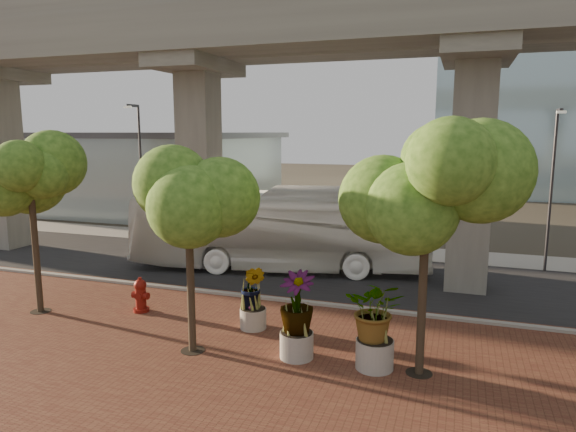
% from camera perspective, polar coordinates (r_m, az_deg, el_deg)
% --- Properties ---
extents(ground, '(160.00, 160.00, 0.00)m').
position_cam_1_polar(ground, '(21.24, 2.46, -8.05)').
color(ground, '#332D25').
rests_on(ground, ground).
extents(brick_plaza, '(70.00, 13.00, 0.06)m').
position_cam_1_polar(brick_plaza, '(14.25, -7.00, -17.02)').
color(brick_plaza, brown).
rests_on(brick_plaza, ground).
extents(asphalt_road, '(90.00, 8.00, 0.04)m').
position_cam_1_polar(asphalt_road, '(23.08, 3.86, -6.59)').
color(asphalt_road, black).
rests_on(asphalt_road, ground).
extents(curb_strip, '(70.00, 0.25, 0.16)m').
position_cam_1_polar(curb_strip, '(19.39, 0.78, -9.51)').
color(curb_strip, '#9D9A92').
rests_on(curb_strip, ground).
extents(far_sidewalk, '(90.00, 3.00, 0.06)m').
position_cam_1_polar(far_sidewalk, '(28.27, 6.73, -3.64)').
color(far_sidewalk, '#9D9A92').
rests_on(far_sidewalk, ground).
extents(transit_viaduct, '(72.00, 5.60, 12.40)m').
position_cam_1_polar(transit_viaduct, '(22.22, 4.07, 11.74)').
color(transit_viaduct, gray).
rests_on(transit_viaduct, ground).
extents(station_pavilion, '(23.00, 13.00, 6.30)m').
position_cam_1_polar(station_pavilion, '(43.88, -17.18, 4.83)').
color(station_pavilion, '#A7BABF').
rests_on(station_pavilion, ground).
extents(transit_bus, '(13.88, 5.60, 3.77)m').
position_cam_1_polar(transit_bus, '(23.71, -0.97, -1.51)').
color(transit_bus, white).
rests_on(transit_bus, ground).
extents(fire_hydrant, '(0.62, 0.56, 1.24)m').
position_cam_1_polar(fire_hydrant, '(19.01, -16.06, -8.45)').
color(fire_hydrant, maroon).
rests_on(fire_hydrant, ground).
extents(planter_front, '(2.26, 2.26, 2.49)m').
position_cam_1_polar(planter_front, '(14.00, 9.73, -10.72)').
color(planter_front, '#A8A298').
rests_on(planter_front, ground).
extents(planter_right, '(2.32, 2.32, 2.48)m').
position_cam_1_polar(planter_right, '(14.44, 0.98, -10.00)').
color(planter_right, gray).
rests_on(planter_right, ground).
extents(planter_left, '(1.90, 1.90, 2.08)m').
position_cam_1_polar(planter_left, '(16.63, -3.93, -8.25)').
color(planter_left, '#A19E91').
rests_on(planter_left, ground).
extents(street_tree_far_west, '(4.07, 4.07, 7.04)m').
position_cam_1_polar(street_tree_far_west, '(19.50, -26.85, 5.05)').
color(street_tree_far_west, '#3F3024').
rests_on(street_tree_far_west, ground).
extents(street_tree_near_west, '(3.36, 3.36, 5.64)m').
position_cam_1_polar(street_tree_near_west, '(14.51, -11.01, 0.49)').
color(street_tree_near_west, '#3F3024').
rests_on(street_tree_near_west, ground).
extents(street_tree_near_east, '(4.22, 4.22, 6.66)m').
position_cam_1_polar(street_tree_near_east, '(13.21, 15.17, 2.20)').
color(street_tree_near_east, '#3F3024').
rests_on(street_tree_near_east, ground).
extents(streetlamp_west, '(0.39, 1.13, 7.82)m').
position_cam_1_polar(streetlamp_west, '(30.78, -16.16, 5.66)').
color(streetlamp_west, '#2C2D31').
rests_on(streetlamp_west, ground).
extents(streetlamp_east, '(0.36, 1.06, 7.28)m').
position_cam_1_polar(streetlamp_east, '(25.65, 27.32, 3.63)').
color(streetlamp_east, '#2B2B2F').
rests_on(streetlamp_east, ground).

